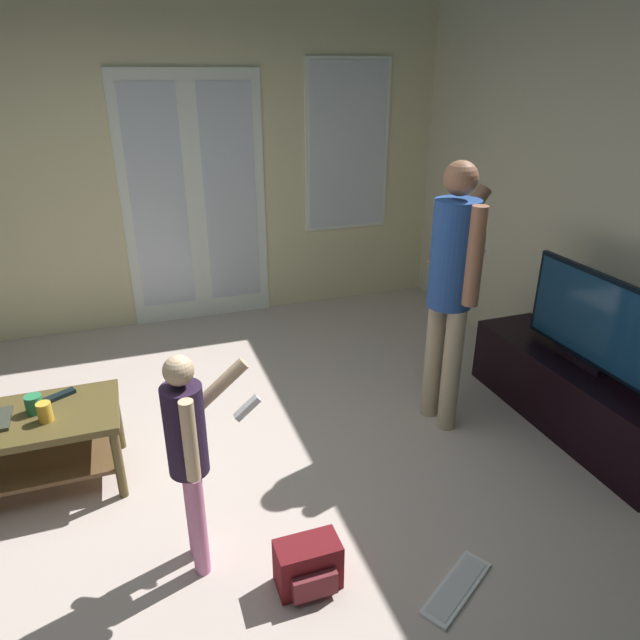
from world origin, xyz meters
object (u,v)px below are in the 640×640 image
(coffee_table, at_px, (18,439))
(tv_stand, at_px, (575,395))
(person_child, at_px, (191,446))
(cup_near_edge, at_px, (45,412))
(tv_remote_black, at_px, (60,396))
(backpack, at_px, (308,566))
(cup_by_laptop, at_px, (34,404))
(person_adult, at_px, (452,276))
(flat_screen_tv, at_px, (591,319))
(loose_keyboard, at_px, (457,588))

(coffee_table, distance_m, tv_stand, 3.30)
(person_child, xyz_separation_m, cup_near_edge, (-0.66, 0.75, -0.15))
(person_child, distance_m, tv_remote_black, 1.17)
(person_child, height_order, backpack, person_child)
(cup_by_laptop, bearing_deg, tv_remote_black, 46.53)
(coffee_table, xyz_separation_m, cup_near_edge, (0.17, -0.07, 0.18))
(person_adult, xyz_separation_m, cup_by_laptop, (-2.38, 0.18, -0.50))
(backpack, bearing_deg, flat_screen_tv, 17.71)
(cup_near_edge, distance_m, cup_by_laptop, 0.13)
(coffee_table, relative_size, cup_by_laptop, 10.70)
(tv_stand, distance_m, person_adult, 1.15)
(coffee_table, height_order, cup_by_laptop, cup_by_laptop)
(tv_stand, relative_size, loose_keyboard, 3.51)
(person_child, height_order, tv_remote_black, person_child)
(flat_screen_tv, bearing_deg, tv_stand, -65.77)
(backpack, xyz_separation_m, cup_by_laptop, (-1.15, 1.15, 0.39))
(loose_keyboard, distance_m, tv_remote_black, 2.29)
(flat_screen_tv, bearing_deg, cup_near_edge, 172.57)
(tv_stand, bearing_deg, cup_by_laptop, 170.71)
(backpack, bearing_deg, person_adult, 38.49)
(person_child, bearing_deg, tv_remote_black, 122.24)
(backpack, xyz_separation_m, cup_near_edge, (-1.09, 1.04, 0.39))
(coffee_table, xyz_separation_m, tv_stand, (3.26, -0.48, -0.11))
(tv_stand, height_order, backpack, tv_stand)
(tv_remote_black, bearing_deg, flat_screen_tv, -41.51)
(backpack, relative_size, cup_by_laptop, 2.90)
(coffee_table, bearing_deg, cup_by_laptop, 18.15)
(coffee_table, height_order, person_adult, person_adult)
(flat_screen_tv, height_order, backpack, flat_screen_tv)
(flat_screen_tv, distance_m, backpack, 2.20)
(tv_stand, bearing_deg, person_child, -172.03)
(flat_screen_tv, distance_m, tv_remote_black, 3.12)
(tv_remote_black, bearing_deg, tv_stand, -41.57)
(person_child, xyz_separation_m, loose_keyboard, (1.04, -0.54, -0.64))
(coffee_table, distance_m, backpack, 1.70)
(person_adult, bearing_deg, flat_screen_tv, -23.43)
(flat_screen_tv, bearing_deg, cup_by_laptop, 170.77)
(backpack, distance_m, tv_remote_black, 1.68)
(loose_keyboard, height_order, cup_near_edge, cup_near_edge)
(cup_near_edge, bearing_deg, person_adult, -1.67)
(person_adult, xyz_separation_m, loose_keyboard, (-0.61, -1.22, -0.99))
(coffee_table, xyz_separation_m, person_adult, (2.49, -0.14, 0.67))
(coffee_table, height_order, loose_keyboard, coffee_table)
(tv_remote_black, bearing_deg, person_adult, -37.20)
(loose_keyboard, distance_m, cup_near_edge, 2.19)
(person_child, bearing_deg, cup_by_laptop, 130.25)
(loose_keyboard, distance_m, cup_by_laptop, 2.30)
(flat_screen_tv, relative_size, cup_by_laptop, 9.76)
(flat_screen_tv, relative_size, loose_keyboard, 2.16)
(flat_screen_tv, relative_size, tv_remote_black, 5.64)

